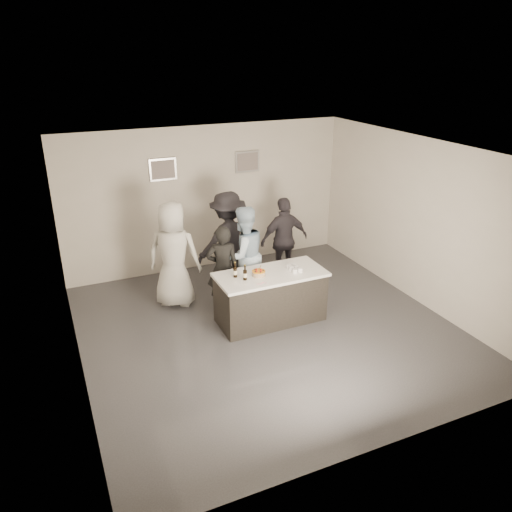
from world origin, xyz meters
The scene contains 19 objects.
floor centered at (0.00, 0.00, 0.00)m, with size 6.00×6.00×0.00m, color #3D3D42.
ceiling centered at (0.00, 0.00, 3.00)m, with size 6.00×6.00×0.00m, color white.
wall_back centered at (0.00, 3.00, 1.50)m, with size 6.00×0.04×3.00m, color beige.
wall_front centered at (0.00, -3.00, 1.50)m, with size 6.00×0.04×3.00m, color beige.
wall_left centered at (-3.00, 0.00, 1.50)m, with size 0.04×6.00×3.00m, color beige.
wall_right centered at (3.00, 0.00, 1.50)m, with size 0.04×6.00×3.00m, color beige.
picture_left centered at (-0.90, 2.97, 2.20)m, with size 0.54×0.04×0.44m, color #B2B2B7.
picture_right centered at (0.90, 2.97, 2.20)m, with size 0.54×0.04×0.44m, color #B2B2B7.
bar_counter centered at (0.16, 0.26, 0.45)m, with size 1.86×0.86×0.90m, color white.
cake centered at (-0.06, 0.26, 0.94)m, with size 0.23×0.23×0.07m, color orange.
beer_bottle_a centered at (-0.44, 0.36, 1.03)m, with size 0.07×0.07×0.26m, color black.
beer_bottle_b centered at (-0.33, 0.20, 1.03)m, with size 0.07×0.07×0.26m, color black.
tumbler_cluster centered at (0.59, 0.21, 0.94)m, with size 0.19×0.30×0.08m, color orange.
candles centered at (-0.15, -0.06, 0.90)m, with size 0.24×0.08×0.01m, color pink.
person_main_black centered at (-0.43, 0.98, 0.80)m, with size 0.58×0.38×1.60m, color black.
person_main_blue centered at (0.03, 1.14, 0.92)m, with size 0.89×0.70×1.84m, color silver.
person_guest_left centered at (-1.16, 1.53, 0.98)m, with size 0.96×0.62×1.96m, color silver.
person_guest_right centered at (1.13, 1.66, 0.87)m, with size 1.02×0.42×1.73m, color #332F38.
person_guest_back centered at (0.00, 1.80, 0.97)m, with size 1.25×0.72×1.94m, color black.
Camera 1 is at (-3.16, -6.60, 4.41)m, focal length 35.00 mm.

